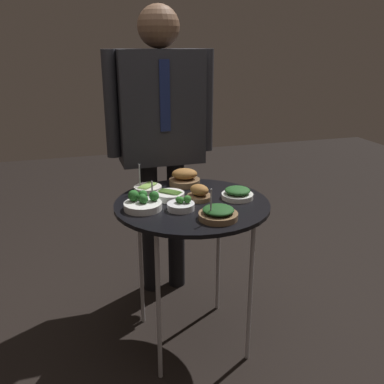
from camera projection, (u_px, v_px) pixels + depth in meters
name	position (u px, v px, depth m)	size (l,w,h in m)	color
ground_plane	(192.00, 338.00, 2.22)	(8.00, 8.00, 0.00)	black
serving_cart	(192.00, 213.00, 1.99)	(0.72, 0.72, 0.76)	black
bowl_spinach_far_rim	(237.00, 193.00, 2.01)	(0.15, 0.15, 0.06)	white
bowl_spinach_front_right	(218.00, 213.00, 1.77)	(0.17, 0.17, 0.14)	brown
bowl_broccoli_back_right	(181.00, 205.00, 1.88)	(0.12, 0.12, 0.06)	silver
bowl_broccoli_center	(143.00, 203.00, 1.88)	(0.17, 0.17, 0.12)	white
bowl_asparagus_front_center	(148.00, 189.00, 2.10)	(0.14, 0.14, 0.14)	silver
bowl_asparagus_front_left	(170.00, 195.00, 2.01)	(0.14, 0.14, 0.04)	white
bowl_roast_back_left	(199.00, 193.00, 1.99)	(0.12, 0.12, 0.07)	brown
bowl_roast_mid_left	(185.00, 178.00, 2.20)	(0.16, 0.16, 0.09)	brown
waiter_figure	(161.00, 122.00, 2.36)	(0.61, 0.23, 1.64)	black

